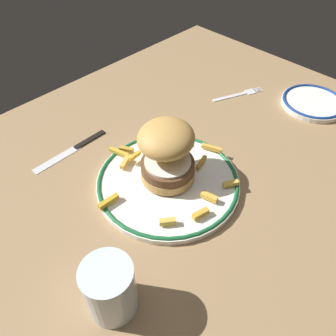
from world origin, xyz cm
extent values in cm
cube|color=#94744E|center=(0.00, 0.00, -2.00)|extent=(122.32, 82.96, 4.00)
cylinder|color=white|center=(0.97, -3.50, 0.60)|extent=(27.84, 27.84, 1.20)
torus|color=#196033|center=(0.97, -3.50, 1.20)|extent=(27.44, 27.44, 0.80)
cylinder|color=tan|center=(1.55, -2.87, 2.50)|extent=(10.43, 10.43, 1.80)
cylinder|color=brown|center=(1.55, -2.87, 4.32)|extent=(10.19, 10.19, 1.85)
cylinder|color=white|center=(1.55, -2.87, 5.50)|extent=(8.83, 8.83, 0.50)
ellipsoid|color=yellow|center=(1.54, -2.38, 6.17)|extent=(2.60, 2.60, 1.40)
ellipsoid|color=tan|center=(2.43, -1.53, 9.84)|extent=(11.71, 11.31, 6.10)
cube|color=gold|center=(9.26, 1.29, 2.06)|extent=(4.38, 1.72, 0.92)
cube|color=gold|center=(6.82, 2.92, 2.06)|extent=(2.24, 3.72, 0.92)
cube|color=yellow|center=(9.58, 4.19, 2.00)|extent=(1.96, 4.24, 0.80)
cube|color=gold|center=(0.59, 8.32, 2.04)|extent=(2.22, 3.03, 0.88)
cube|color=gold|center=(8.71, -5.30, 1.96)|extent=(3.86, 1.72, 0.71)
cube|color=gold|center=(-6.50, -10.72, 2.09)|extent=(2.85, 2.49, 0.98)
cube|color=gold|center=(2.74, -12.31, 2.10)|extent=(1.69, 3.32, 1.00)
cube|color=#E9BA49|center=(8.14, -13.11, 2.06)|extent=(3.07, 2.33, 0.91)
cube|color=#EFB24D|center=(-2.12, 5.58, 2.05)|extent=(3.32, 2.32, 0.90)
cube|color=gold|center=(-1.29, -13.65, 2.09)|extent=(3.32, 1.69, 0.98)
cube|color=gold|center=(13.45, -4.17, 2.01)|extent=(2.32, 4.40, 0.83)
cube|color=gold|center=(-1.03, 8.71, 2.00)|extent=(2.06, 4.64, 0.79)
cube|color=gold|center=(-10.80, 0.27, 2.06)|extent=(4.19, 1.10, 0.93)
cube|color=gold|center=(4.05, 5.84, 3.39)|extent=(4.23, 1.79, 0.72)
cube|color=gold|center=(-0.41, 5.02, 2.76)|extent=(2.88, 0.89, 0.78)
cube|color=gold|center=(7.12, 4.53, 2.84)|extent=(4.07, 1.25, 0.83)
cylinder|color=silver|center=(-21.62, -14.41, 4.86)|extent=(7.38, 7.38, 9.72)
cylinder|color=silver|center=(-21.62, -14.41, 3.53)|extent=(6.79, 6.79, 7.06)
cylinder|color=white|center=(45.41, -10.62, 0.60)|extent=(15.48, 15.48, 1.20)
torus|color=navy|center=(45.41, -10.62, 1.20)|extent=(15.08, 15.08, 0.80)
cube|color=silver|center=(33.92, 6.31, 0.18)|extent=(9.58, 4.86, 0.36)
cube|color=silver|center=(39.43, 3.95, 0.18)|extent=(3.07, 2.97, 0.32)
cube|color=silver|center=(41.75, 3.77, 0.18)|extent=(2.31, 1.19, 0.28)
cube|color=silver|center=(41.55, 3.31, 0.18)|extent=(2.31, 1.19, 0.28)
cube|color=silver|center=(41.35, 2.85, 0.18)|extent=(2.31, 1.19, 0.28)
cube|color=silver|center=(41.16, 2.39, 0.18)|extent=(2.31, 1.19, 0.28)
cube|color=black|center=(-1.81, 18.30, 0.30)|extent=(8.01, 1.28, 0.70)
cube|color=silver|center=(-10.31, 18.22, 0.20)|extent=(11.02, 1.91, 0.24)
camera|label=1|loc=(-31.35, -35.24, 50.48)|focal=36.91mm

